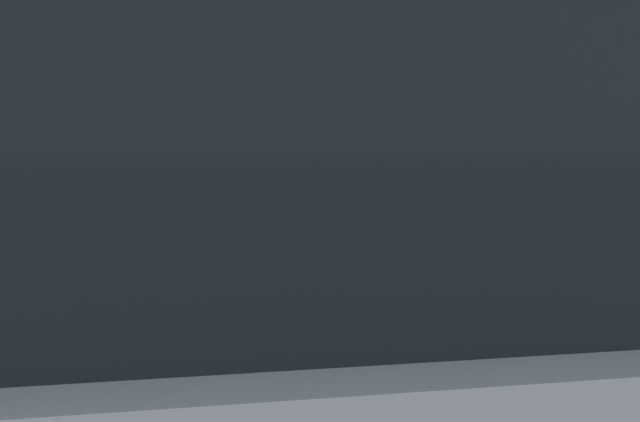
# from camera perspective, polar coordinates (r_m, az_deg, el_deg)

# --- Properties ---
(parking_meter) EXTENTS (0.16, 0.17, 1.55)m
(parking_meter) POSITION_cam_1_polar(r_m,az_deg,el_deg) (3.54, -6.16, 2.85)
(parking_meter) COLOR slate
(parking_meter) RESTS_ON sidewalk_curb
(pedestrian_at_meter) EXTENTS (0.64, 0.53, 1.77)m
(pedestrian_at_meter) POSITION_cam_1_polar(r_m,az_deg,el_deg) (3.85, 2.49, 1.85)
(pedestrian_at_meter) COLOR black
(pedestrian_at_meter) RESTS_ON sidewalk_curb
(parked_sedan_silver) EXTENTS (4.63, 1.89, 1.76)m
(parked_sedan_silver) POSITION_cam_1_polar(r_m,az_deg,el_deg) (1.85, 6.91, -9.98)
(parked_sedan_silver) COLOR #B7BABF
(parked_sedan_silver) RESTS_ON ground
(background_railing) EXTENTS (24.06, 0.06, 1.17)m
(background_railing) POSITION_cam_1_polar(r_m,az_deg,el_deg) (5.19, -10.92, 0.33)
(background_railing) COLOR #2D7A38
(background_railing) RESTS_ON sidewalk_curb
(backdrop_wall) EXTENTS (32.00, 0.50, 3.79)m
(backdrop_wall) POSITION_cam_1_polar(r_m,az_deg,el_deg) (8.28, -12.19, 7.88)
(backdrop_wall) COLOR gray
(backdrop_wall) RESTS_ON ground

